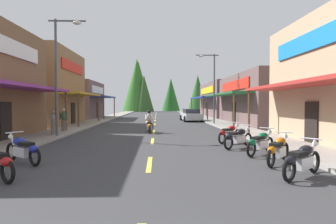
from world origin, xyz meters
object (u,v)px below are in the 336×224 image
at_px(motorcycle_parked_right_0, 302,160).
at_px(motorcycle_parked_right_2, 260,142).
at_px(motorcycle_parked_right_4, 230,133).
at_px(motorcycle_parked_right_1, 278,149).
at_px(motorcycle_parked_right_3, 238,137).
at_px(pedestrian_by_shop, 64,118).
at_px(pedestrian_browsing, 53,121).
at_px(streetlamp_left, 61,62).
at_px(rider_cruising_lead, 149,123).
at_px(parked_car_curbside, 191,115).
at_px(motorcycle_parked_left_2, 23,149).
at_px(streetlamp_right, 211,79).

relative_size(motorcycle_parked_right_0, motorcycle_parked_right_2, 1.06).
bearing_deg(motorcycle_parked_right_4, motorcycle_parked_right_1, -131.84).
distance_m(motorcycle_parked_right_3, motorcycle_parked_right_4, 1.81).
relative_size(motorcycle_parked_right_4, pedestrian_by_shop, 0.93).
xyz_separation_m(motorcycle_parked_right_3, pedestrian_browsing, (-10.01, 4.85, 0.44)).
xyz_separation_m(streetlamp_left, pedestrian_by_shop, (-0.79, 2.69, -3.47)).
distance_m(motorcycle_parked_right_2, rider_cruising_lead, 9.69).
bearing_deg(motorcycle_parked_right_4, rider_cruising_lead, 85.16).
height_order(motorcycle_parked_right_4, pedestrian_browsing, pedestrian_browsing).
bearing_deg(parked_car_curbside, motorcycle_parked_right_0, 176.57).
xyz_separation_m(motorcycle_parked_left_2, rider_cruising_lead, (3.94, 9.81, 0.17)).
distance_m(motorcycle_parked_right_0, pedestrian_by_shop, 15.89).
bearing_deg(streetlamp_left, rider_cruising_lead, 26.74).
height_order(streetlamp_left, motorcycle_parked_right_1, streetlamp_left).
bearing_deg(parked_car_curbside, streetlamp_right, -169.81).
relative_size(motorcycle_parked_right_0, motorcycle_parked_right_4, 1.10).
height_order(streetlamp_left, parked_car_curbside, streetlamp_left).
xyz_separation_m(motorcycle_parked_right_0, motorcycle_parked_right_4, (-0.21, 6.86, 0.00)).
height_order(motorcycle_parked_right_1, parked_car_curbside, parked_car_curbside).
bearing_deg(pedestrian_browsing, motorcycle_parked_left_2, 109.37).
xyz_separation_m(pedestrian_by_shop, pedestrian_browsing, (0.06, -2.14, -0.06)).
distance_m(streetlamp_right, motorcycle_parked_right_0, 19.60).
relative_size(motorcycle_parked_left_2, pedestrian_by_shop, 1.03).
height_order(streetlamp_left, rider_cruising_lead, streetlamp_left).
bearing_deg(rider_cruising_lead, motorcycle_parked_right_3, -152.85).
height_order(motorcycle_parked_right_3, rider_cruising_lead, rider_cruising_lead).
distance_m(motorcycle_parked_left_2, rider_cruising_lead, 10.57).
relative_size(motorcycle_parked_right_2, motorcycle_parked_right_4, 1.03).
distance_m(pedestrian_browsing, parked_car_curbside, 17.71).
xyz_separation_m(streetlamp_left, motorcycle_parked_right_3, (9.28, -4.30, -3.97)).
height_order(motorcycle_parked_right_4, parked_car_curbside, parked_car_curbside).
relative_size(motorcycle_parked_right_0, pedestrian_browsing, 1.08).
xyz_separation_m(motorcycle_parked_right_1, pedestrian_browsing, (-10.39, 8.20, 0.44)).
bearing_deg(motorcycle_parked_left_2, parked_car_curbside, -73.36).
bearing_deg(rider_cruising_lead, motorcycle_parked_right_2, -156.03).
height_order(streetlamp_right, rider_cruising_lead, streetlamp_right).
bearing_deg(streetlamp_right, motorcycle_parked_right_2, -93.86).
distance_m(motorcycle_parked_right_1, motorcycle_parked_right_4, 5.17).
distance_m(streetlamp_left, motorcycle_parked_right_1, 12.94).
relative_size(motorcycle_parked_right_2, pedestrian_browsing, 1.02).
distance_m(motorcycle_parked_right_0, motorcycle_parked_right_2, 3.38).
height_order(streetlamp_left, motorcycle_parked_right_3, streetlamp_left).
height_order(pedestrian_by_shop, pedestrian_browsing, pedestrian_by_shop).
relative_size(motorcycle_parked_right_3, motorcycle_parked_left_2, 0.97).
height_order(rider_cruising_lead, pedestrian_by_shop, pedestrian_by_shop).
relative_size(streetlamp_right, motorcycle_parked_right_0, 3.84).
distance_m(motorcycle_parked_right_3, rider_cruising_lead, 8.04).
xyz_separation_m(motorcycle_parked_right_4, pedestrian_by_shop, (-10.15, 5.18, 0.50)).
bearing_deg(parked_car_curbside, motorcycle_parked_right_4, 175.98).
bearing_deg(motorcycle_parked_right_1, streetlamp_right, 36.96).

